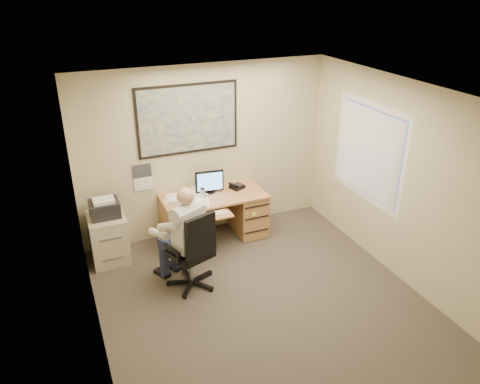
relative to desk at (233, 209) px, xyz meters
name	(u,v)px	position (x,y,z in m)	size (l,w,h in m)	color
room_shell	(268,213)	(-0.32, -1.90, 0.91)	(4.00, 4.50, 2.70)	#3E3830
desk	(233,209)	(0.00, 0.00, 0.00)	(1.60, 0.97, 1.10)	tan
world_map	(188,119)	(-0.58, 0.33, 1.46)	(1.56, 0.03, 1.06)	#1E4C93
wall_calendar	(143,177)	(-1.33, 0.34, 0.64)	(0.28, 0.01, 0.42)	white
window_blinds	(368,152)	(1.65, -1.10, 1.11)	(0.06, 1.40, 1.30)	silver
filing_cabinet	(108,234)	(-1.97, 0.00, -0.01)	(0.52, 0.62, 1.00)	#C1B49B
office_chair	(191,266)	(-1.07, -1.12, -0.11)	(0.87, 0.87, 1.15)	black
person	(189,238)	(-1.05, -1.04, 0.28)	(0.60, 0.85, 1.44)	silver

